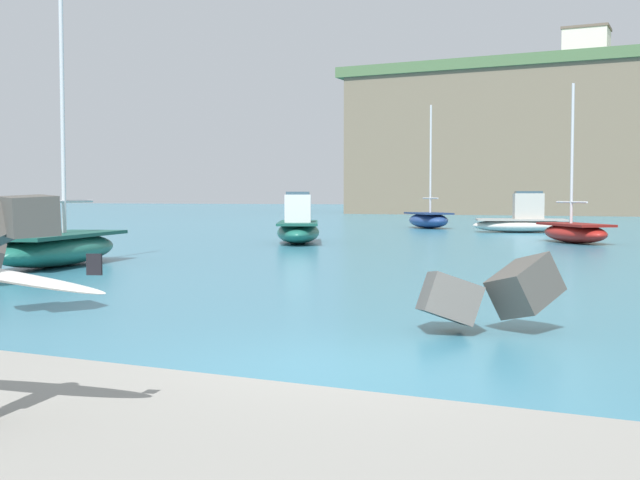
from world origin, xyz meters
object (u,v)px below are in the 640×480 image
at_px(boat_near_left, 428,219).
at_px(boat_near_centre, 57,247).
at_px(boat_mid_left, 575,231).
at_px(boat_far_left, 523,220).
at_px(station_building_east, 586,51).
at_px(boat_near_right, 298,227).

height_order(boat_near_left, boat_near_centre, boat_near_centre).
bearing_deg(boat_mid_left, boat_near_centre, -121.86).
bearing_deg(boat_near_centre, boat_far_left, 75.40).
relative_size(boat_near_centre, station_building_east, 1.44).
bearing_deg(boat_mid_left, boat_near_left, 129.37).
bearing_deg(boat_mid_left, station_building_east, 97.43).
xyz_separation_m(boat_near_right, station_building_east, (1.48, 73.56, 19.04)).
bearing_deg(boat_mid_left, boat_near_right, -153.61).
relative_size(boat_near_left, boat_far_left, 1.36).
bearing_deg(boat_near_centre, boat_near_right, 86.12).
relative_size(boat_near_right, boat_mid_left, 0.89).
bearing_deg(boat_far_left, station_building_east, 94.66).
bearing_deg(boat_near_left, boat_far_left, -28.80).
bearing_deg(boat_near_left, boat_mid_left, -50.63).
height_order(boat_near_right, boat_far_left, boat_far_left).
xyz_separation_m(boat_near_centre, boat_near_right, (0.88, 12.98, 0.15)).
bearing_deg(station_building_east, boat_near_centre, -91.56).
bearing_deg(boat_near_right, station_building_east, 88.85).
height_order(boat_near_right, station_building_east, station_building_east).
xyz_separation_m(boat_near_left, boat_near_right, (0.25, -18.13, 0.11)).
distance_m(boat_near_centre, boat_near_right, 13.01).
height_order(boat_near_centre, boat_near_right, boat_near_centre).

